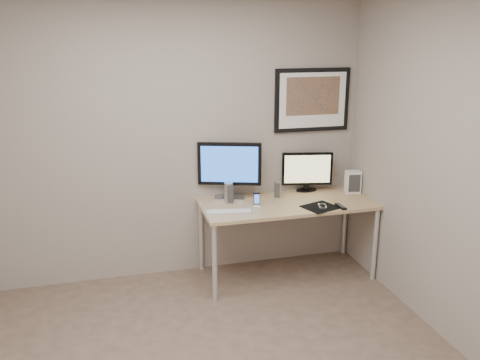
{
  "coord_description": "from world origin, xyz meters",
  "views": [
    {
      "loc": [
        -0.57,
        -2.84,
        2.24
      ],
      "look_at": [
        0.48,
        1.1,
        1.05
      ],
      "focal_mm": 38.0,
      "sensor_mm": 36.0,
      "label": 1
    }
  ],
  "objects_px": {
    "monitor_large": "(230,168)",
    "monitor_tv": "(307,171)",
    "speaker_left": "(229,193)",
    "phone_dock": "(257,200)",
    "framed_art": "(312,100)",
    "keyboard": "(229,211)",
    "fan_unit": "(353,182)",
    "desk": "(287,209)",
    "speaker_right": "(277,189)"
  },
  "relations": [
    {
      "from": "phone_dock",
      "to": "desk",
      "type": "bearing_deg",
      "value": 12.88
    },
    {
      "from": "speaker_right",
      "to": "keyboard",
      "type": "relative_size",
      "value": 0.41
    },
    {
      "from": "monitor_large",
      "to": "monitor_tv",
      "type": "bearing_deg",
      "value": 21.24
    },
    {
      "from": "fan_unit",
      "to": "speaker_right",
      "type": "bearing_deg",
      "value": -173.46
    },
    {
      "from": "speaker_left",
      "to": "fan_unit",
      "type": "bearing_deg",
      "value": -8.11
    },
    {
      "from": "desk",
      "to": "monitor_large",
      "type": "xyz_separation_m",
      "value": [
        -0.49,
        0.24,
        0.36
      ]
    },
    {
      "from": "monitor_large",
      "to": "speaker_right",
      "type": "bearing_deg",
      "value": 6.49
    },
    {
      "from": "speaker_left",
      "to": "monitor_large",
      "type": "bearing_deg",
      "value": 63.81
    },
    {
      "from": "monitor_tv",
      "to": "keyboard",
      "type": "relative_size",
      "value": 1.21
    },
    {
      "from": "monitor_large",
      "to": "monitor_tv",
      "type": "height_order",
      "value": "monitor_large"
    },
    {
      "from": "monitor_tv",
      "to": "speaker_left",
      "type": "height_order",
      "value": "monitor_tv"
    },
    {
      "from": "desk",
      "to": "speaker_right",
      "type": "height_order",
      "value": "speaker_right"
    },
    {
      "from": "desk",
      "to": "keyboard",
      "type": "distance_m",
      "value": 0.6
    },
    {
      "from": "speaker_left",
      "to": "phone_dock",
      "type": "distance_m",
      "value": 0.27
    },
    {
      "from": "speaker_right",
      "to": "fan_unit",
      "type": "xyz_separation_m",
      "value": [
        0.77,
        -0.03,
        0.03
      ]
    },
    {
      "from": "phone_dock",
      "to": "keyboard",
      "type": "height_order",
      "value": "phone_dock"
    },
    {
      "from": "desk",
      "to": "framed_art",
      "type": "height_order",
      "value": "framed_art"
    },
    {
      "from": "speaker_right",
      "to": "phone_dock",
      "type": "bearing_deg",
      "value": -120.59
    },
    {
      "from": "framed_art",
      "to": "speaker_right",
      "type": "height_order",
      "value": "framed_art"
    },
    {
      "from": "framed_art",
      "to": "speaker_right",
      "type": "distance_m",
      "value": 0.92
    },
    {
      "from": "speaker_right",
      "to": "monitor_tv",
      "type": "bearing_deg",
      "value": 44.75
    },
    {
      "from": "fan_unit",
      "to": "phone_dock",
      "type": "bearing_deg",
      "value": -162.62
    },
    {
      "from": "speaker_left",
      "to": "keyboard",
      "type": "bearing_deg",
      "value": -111.3
    },
    {
      "from": "speaker_right",
      "to": "framed_art",
      "type": "bearing_deg",
      "value": 48.83
    },
    {
      "from": "monitor_tv",
      "to": "speaker_left",
      "type": "distance_m",
      "value": 0.86
    },
    {
      "from": "monitor_large",
      "to": "fan_unit",
      "type": "relative_size",
      "value": 2.64
    },
    {
      "from": "speaker_left",
      "to": "keyboard",
      "type": "xyz_separation_m",
      "value": [
        -0.06,
        -0.24,
        -0.09
      ]
    },
    {
      "from": "keyboard",
      "to": "fan_unit",
      "type": "xyz_separation_m",
      "value": [
        1.31,
        0.24,
        0.1
      ]
    },
    {
      "from": "speaker_right",
      "to": "speaker_left",
      "type": "bearing_deg",
      "value": -151.91
    },
    {
      "from": "phone_dock",
      "to": "speaker_left",
      "type": "bearing_deg",
      "value": 152.5
    },
    {
      "from": "framed_art",
      "to": "speaker_left",
      "type": "distance_m",
      "value": 1.2
    },
    {
      "from": "monitor_tv",
      "to": "keyboard",
      "type": "xyz_separation_m",
      "value": [
        -0.89,
        -0.41,
        -0.2
      ]
    },
    {
      "from": "desk",
      "to": "monitor_large",
      "type": "height_order",
      "value": "monitor_large"
    },
    {
      "from": "speaker_left",
      "to": "fan_unit",
      "type": "relative_size",
      "value": 0.9
    },
    {
      "from": "desk",
      "to": "phone_dock",
      "type": "relative_size",
      "value": 12.68
    },
    {
      "from": "speaker_right",
      "to": "keyboard",
      "type": "height_order",
      "value": "speaker_right"
    },
    {
      "from": "framed_art",
      "to": "keyboard",
      "type": "bearing_deg",
      "value": -153.9
    },
    {
      "from": "framed_art",
      "to": "monitor_large",
      "type": "distance_m",
      "value": 1.03
    },
    {
      "from": "framed_art",
      "to": "keyboard",
      "type": "relative_size",
      "value": 1.84
    },
    {
      "from": "framed_art",
      "to": "fan_unit",
      "type": "bearing_deg",
      "value": -30.21
    },
    {
      "from": "monitor_large",
      "to": "speaker_left",
      "type": "xyz_separation_m",
      "value": [
        -0.04,
        -0.13,
        -0.2
      ]
    },
    {
      "from": "framed_art",
      "to": "phone_dock",
      "type": "xyz_separation_m",
      "value": [
        -0.66,
        -0.37,
        -0.83
      ]
    },
    {
      "from": "keyboard",
      "to": "speaker_left",
      "type": "bearing_deg",
      "value": 85.96
    },
    {
      "from": "monitor_tv",
      "to": "fan_unit",
      "type": "bearing_deg",
      "value": -9.79
    },
    {
      "from": "monitor_tv",
      "to": "keyboard",
      "type": "bearing_deg",
      "value": -143.55
    },
    {
      "from": "desk",
      "to": "monitor_tv",
      "type": "height_order",
      "value": "monitor_tv"
    },
    {
      "from": "monitor_tv",
      "to": "desk",
      "type": "bearing_deg",
      "value": -125.41
    },
    {
      "from": "monitor_large",
      "to": "monitor_tv",
      "type": "relative_size",
      "value": 1.17
    },
    {
      "from": "framed_art",
      "to": "phone_dock",
      "type": "height_order",
      "value": "framed_art"
    },
    {
      "from": "speaker_left",
      "to": "speaker_right",
      "type": "relative_size",
      "value": 1.17
    }
  ]
}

